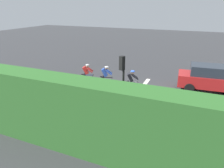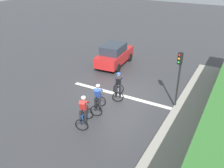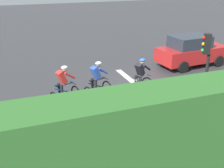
# 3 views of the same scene
# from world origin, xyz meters

# --- Properties ---
(ground_plane) EXTENTS (80.00, 80.00, 0.00)m
(ground_plane) POSITION_xyz_m (0.00, 0.00, 0.00)
(ground_plane) COLOR #333335
(sidewalk_kerb) EXTENTS (2.80, 18.84, 0.12)m
(sidewalk_kerb) POSITION_xyz_m (-4.74, 2.00, 0.06)
(sidewalk_kerb) COLOR gray
(sidewalk_kerb) RESTS_ON ground
(stone_wall_low) EXTENTS (0.44, 18.84, 0.52)m
(stone_wall_low) POSITION_xyz_m (-5.64, 2.00, 0.26)
(stone_wall_low) COLOR gray
(stone_wall_low) RESTS_ON ground
(hedge_wall) EXTENTS (1.10, 18.84, 2.96)m
(hedge_wall) POSITION_xyz_m (-5.94, 2.00, 1.48)
(hedge_wall) COLOR #2D6628
(hedge_wall) RESTS_ON ground
(road_marking_stop_line) EXTENTS (7.00, 0.30, 0.01)m
(road_marking_stop_line) POSITION_xyz_m (0.00, 0.01, 0.00)
(road_marking_stop_line) COLOR silver
(road_marking_stop_line) RESTS_ON ground
(cyclist_lead) EXTENTS (0.99, 1.24, 1.66)m
(cyclist_lead) POSITION_xyz_m (0.20, 3.71, 0.80)
(cyclist_lead) COLOR black
(cyclist_lead) RESTS_ON ground
(cyclist_second) EXTENTS (1.00, 1.25, 1.66)m
(cyclist_second) POSITION_xyz_m (0.25, 2.28, 0.80)
(cyclist_second) COLOR black
(cyclist_second) RESTS_ON ground
(cyclist_mid) EXTENTS (1.08, 1.27, 1.66)m
(cyclist_mid) POSITION_xyz_m (-0.02, 0.37, 0.80)
(cyclist_mid) COLOR black
(cyclist_mid) RESTS_ON ground
(car_red) EXTENTS (2.14, 4.22, 1.76)m
(car_red) POSITION_xyz_m (2.77, -4.24, 0.87)
(car_red) COLOR #B21E1E
(car_red) RESTS_ON ground
(traffic_light_near_crossing) EXTENTS (0.26, 0.30, 3.34)m
(traffic_light_near_crossing) POSITION_xyz_m (-3.36, -0.25, 2.22)
(traffic_light_near_crossing) COLOR black
(traffic_light_near_crossing) RESTS_ON ground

